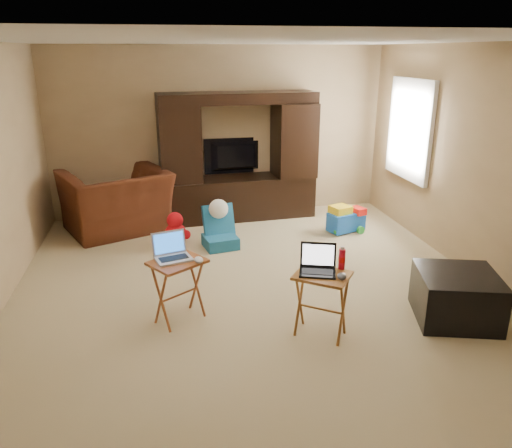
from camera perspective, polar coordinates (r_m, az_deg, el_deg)
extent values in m
plane|color=#CCBB8D|center=(5.39, -0.40, -7.36)|extent=(5.50, 5.50, 0.00)
plane|color=silver|center=(4.83, -0.48, 20.25)|extent=(5.50, 5.50, 0.00)
plane|color=tan|center=(7.63, -4.23, 10.39)|extent=(5.00, 0.00, 5.00)
plane|color=tan|center=(2.47, 11.36, -9.28)|extent=(5.00, 0.00, 5.00)
plane|color=tan|center=(5.93, 24.20, 6.23)|extent=(0.00, 5.50, 5.50)
plane|color=white|center=(7.20, 17.30, 10.27)|extent=(0.00, 1.20, 1.20)
cube|color=white|center=(7.19, 17.15, 10.28)|extent=(0.06, 1.14, 1.34)
cube|color=black|center=(7.41, -2.07, 7.65)|extent=(2.31, 0.72, 1.86)
imported|color=black|center=(7.64, -2.32, 7.70)|extent=(0.95, 0.18, 0.54)
imported|color=#4A2310|center=(7.19, -15.64, 2.49)|extent=(1.68, 1.59, 0.86)
cube|color=black|center=(5.09, 21.91, -7.69)|extent=(0.88, 0.88, 0.46)
cube|color=#995025|center=(4.73, -8.79, -7.56)|extent=(0.59, 0.57, 0.60)
cube|color=#956024|center=(4.48, 7.44, -9.16)|extent=(0.58, 0.56, 0.59)
cube|color=silver|center=(4.58, -9.45, -2.69)|extent=(0.38, 0.34, 0.24)
cube|color=black|center=(4.30, 7.09, -4.20)|extent=(0.38, 0.34, 0.24)
ellipsoid|color=silver|center=(4.53, -6.56, -4.09)|extent=(0.09, 0.13, 0.05)
ellipsoid|color=#404145|center=(4.27, 9.79, -5.91)|extent=(0.12, 0.14, 0.05)
cylinder|color=red|center=(4.44, 9.79, -3.98)|extent=(0.06, 0.06, 0.18)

